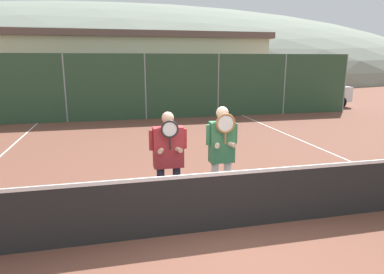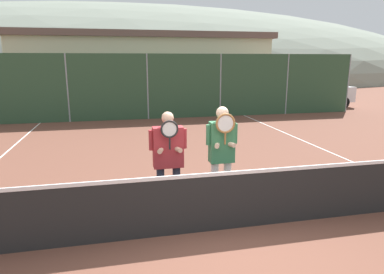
{
  "view_description": "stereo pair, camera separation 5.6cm",
  "coord_description": "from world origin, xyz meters",
  "px_view_note": "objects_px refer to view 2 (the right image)",
  "views": [
    {
      "loc": [
        -1.44,
        -4.62,
        2.58
      ],
      "look_at": [
        -0.15,
        0.89,
        1.29
      ],
      "focal_mm": 32.0,
      "sensor_mm": 36.0,
      "label": 1
    },
    {
      "loc": [
        -1.39,
        -4.63,
        2.58
      ],
      "look_at": [
        -0.15,
        0.89,
        1.29
      ],
      "focal_mm": 32.0,
      "sensor_mm": 36.0,
      "label": 2
    }
  ],
  "objects_px": {
    "car_far_left": "(24,96)",
    "car_right_of_center": "(313,90)",
    "player_center_left": "(222,151)",
    "car_left_of_center": "(128,93)",
    "car_center": "(223,92)",
    "player_leftmost": "(168,155)"
  },
  "relations": [
    {
      "from": "car_far_left",
      "to": "car_right_of_center",
      "type": "xyz_separation_m",
      "value": [
        14.78,
        0.02,
        -0.05
      ]
    },
    {
      "from": "car_far_left",
      "to": "car_left_of_center",
      "type": "bearing_deg",
      "value": 2.82
    },
    {
      "from": "player_center_left",
      "to": "car_left_of_center",
      "type": "height_order",
      "value": "car_left_of_center"
    },
    {
      "from": "player_center_left",
      "to": "car_left_of_center",
      "type": "relative_size",
      "value": 0.45
    },
    {
      "from": "car_right_of_center",
      "to": "car_far_left",
      "type": "bearing_deg",
      "value": -179.94
    },
    {
      "from": "player_center_left",
      "to": "car_far_left",
      "type": "xyz_separation_m",
      "value": [
        -5.81,
        11.67,
        -0.12
      ]
    },
    {
      "from": "car_far_left",
      "to": "car_right_of_center",
      "type": "distance_m",
      "value": 14.78
    },
    {
      "from": "player_leftmost",
      "to": "car_right_of_center",
      "type": "relative_size",
      "value": 0.43
    },
    {
      "from": "car_far_left",
      "to": "car_right_of_center",
      "type": "height_order",
      "value": "car_far_left"
    },
    {
      "from": "car_left_of_center",
      "to": "car_center",
      "type": "bearing_deg",
      "value": 2.38
    },
    {
      "from": "car_left_of_center",
      "to": "player_leftmost",
      "type": "bearing_deg",
      "value": -89.07
    },
    {
      "from": "player_center_left",
      "to": "car_center",
      "type": "height_order",
      "value": "player_center_left"
    },
    {
      "from": "car_left_of_center",
      "to": "car_right_of_center",
      "type": "height_order",
      "value": "car_left_of_center"
    },
    {
      "from": "player_center_left",
      "to": "car_right_of_center",
      "type": "bearing_deg",
      "value": 52.48
    },
    {
      "from": "player_leftmost",
      "to": "car_far_left",
      "type": "xyz_separation_m",
      "value": [
        -4.9,
        11.65,
        -0.09
      ]
    },
    {
      "from": "car_center",
      "to": "car_right_of_center",
      "type": "distance_m",
      "value": 5.07
    },
    {
      "from": "car_far_left",
      "to": "car_center",
      "type": "relative_size",
      "value": 0.87
    },
    {
      "from": "player_center_left",
      "to": "car_center",
      "type": "xyz_separation_m",
      "value": [
        3.92,
        12.11,
        -0.2
      ]
    },
    {
      "from": "car_far_left",
      "to": "car_right_of_center",
      "type": "bearing_deg",
      "value": 0.06
    },
    {
      "from": "car_right_of_center",
      "to": "player_leftmost",
      "type": "bearing_deg",
      "value": -130.26
    },
    {
      "from": "car_far_left",
      "to": "car_center",
      "type": "xyz_separation_m",
      "value": [
        9.73,
        0.44,
        -0.08
      ]
    },
    {
      "from": "player_leftmost",
      "to": "player_center_left",
      "type": "bearing_deg",
      "value": -1.05
    }
  ]
}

